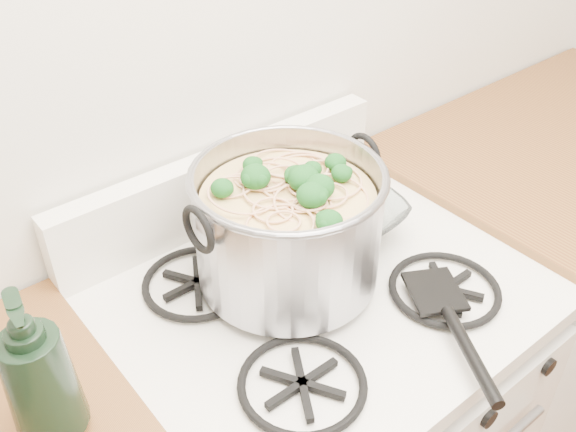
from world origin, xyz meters
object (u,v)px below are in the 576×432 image
at_px(stock_pot, 288,227).
at_px(spatula, 435,288).
at_px(glass_bowl, 335,223).
at_px(bottle, 37,370).

distance_m(stock_pot, spatula, 0.28).
bearing_deg(glass_bowl, stock_pot, -163.90).
xyz_separation_m(stock_pot, bottle, (-0.47, -0.05, 0.02)).
bearing_deg(stock_pot, glass_bowl, 16.10).
relative_size(spatula, bottle, 1.19).
distance_m(stock_pot, glass_bowl, 0.19).
relative_size(stock_pot, glass_bowl, 3.60).
height_order(stock_pot, glass_bowl, stock_pot).
bearing_deg(stock_pot, bottle, -173.86).
distance_m(spatula, bottle, 0.66).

